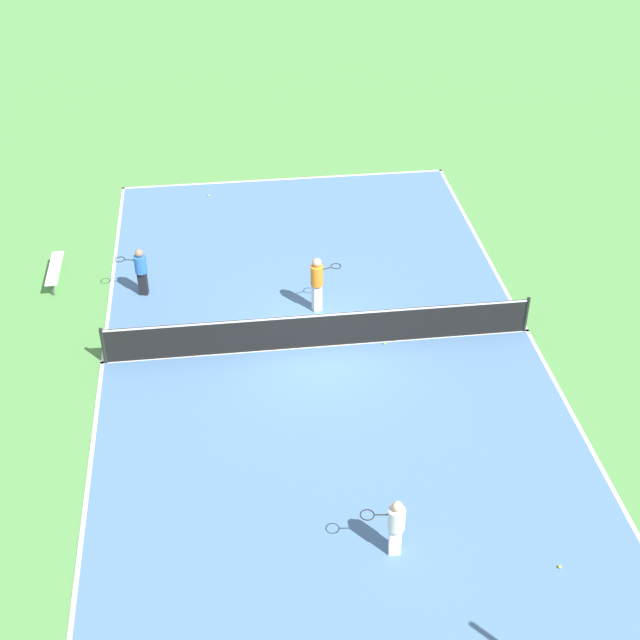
{
  "coord_description": "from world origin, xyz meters",
  "views": [
    {
      "loc": [
        2.46,
        19.44,
        14.7
      ],
      "look_at": [
        0.0,
        0.0,
        0.9
      ],
      "focal_mm": 50.0,
      "sensor_mm": 36.0,
      "label": 1
    }
  ],
  "objects": [
    {
      "name": "ground_plane",
      "position": [
        0.0,
        0.0,
        0.0
      ],
      "size": [
        80.0,
        80.0,
        0.0
      ],
      "primitive_type": "plane",
      "color": "#518E47"
    },
    {
      "name": "court_surface",
      "position": [
        0.0,
        0.0,
        0.01
      ],
      "size": [
        11.88,
        20.88,
        0.02
      ],
      "color": "#4C729E",
      "rests_on": "ground_plane"
    },
    {
      "name": "tennis_net",
      "position": [
        0.0,
        0.0,
        0.59
      ],
      "size": [
        11.68,
        0.1,
        1.11
      ],
      "color": "black",
      "rests_on": "court_surface"
    },
    {
      "name": "bench",
      "position": [
        7.58,
        -4.39,
        0.39
      ],
      "size": [
        0.36,
        1.96,
        0.45
      ],
      "rotation": [
        0.0,
        0.0,
        1.57
      ],
      "color": "silver",
      "rests_on": "ground_plane"
    },
    {
      "name": "player_far_white",
      "position": [
        -0.63,
        7.32,
        0.86
      ],
      "size": [
        0.96,
        0.43,
        1.48
      ],
      "rotation": [
        0.0,
        0.0,
        6.17
      ],
      "color": "white",
      "rests_on": "court_surface"
    },
    {
      "name": "player_near_blue",
      "position": [
        4.9,
        -3.26,
        0.88
      ],
      "size": [
        0.98,
        0.53,
        1.52
      ],
      "rotation": [
        0.0,
        0.0,
        6.05
      ],
      "color": "black",
      "rests_on": "court_surface"
    },
    {
      "name": "player_center_orange",
      "position": [
        -0.14,
        -1.78,
        1.03
      ],
      "size": [
        0.99,
        0.61,
        1.74
      ],
      "rotation": [
        0.0,
        0.0,
        3.46
      ],
      "color": "white",
      "rests_on": "court_surface"
    },
    {
      "name": "tennis_ball_left_sideline",
      "position": [
        -3.93,
        8.15,
        0.06
      ],
      "size": [
        0.07,
        0.07,
        0.07
      ],
      "primitive_type": "sphere",
      "color": "#CCE033",
      "rests_on": "court_surface"
    },
    {
      "name": "tennis_ball_midcourt",
      "position": [
        2.82,
        -9.33,
        0.06
      ],
      "size": [
        0.07,
        0.07,
        0.07
      ],
      "primitive_type": "sphere",
      "color": "#CCE033",
      "rests_on": "court_surface"
    },
    {
      "name": "tennis_ball_near_net",
      "position": [
        -1.79,
        0.14,
        0.06
      ],
      "size": [
        0.07,
        0.07,
        0.07
      ],
      "primitive_type": "sphere",
      "color": "#CCE033",
      "rests_on": "court_surface"
    }
  ]
}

